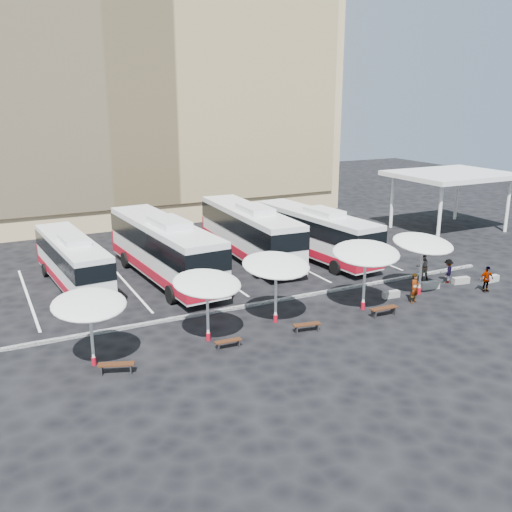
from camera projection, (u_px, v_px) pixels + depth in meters
name	position (u px, v px, depth m)	size (l,w,h in m)	color
ground	(264.00, 307.00, 32.90)	(120.00, 120.00, 0.00)	black
sandstone_building	(117.00, 86.00, 56.83)	(42.00, 18.25, 29.60)	tan
service_canopy	(452.00, 176.00, 50.56)	(10.00, 8.00, 5.20)	silver
curb_divider	(260.00, 303.00, 33.31)	(34.00, 0.25, 0.15)	black
bay_lines	(211.00, 271.00, 39.77)	(24.15, 12.00, 0.01)	white
bus_0	(72.00, 260.00, 35.97)	(3.14, 11.13, 3.49)	silver
bus_1	(164.00, 247.00, 37.33)	(3.82, 13.74, 4.31)	silver
bus_2	(249.00, 231.00, 42.08)	(3.52, 13.33, 4.19)	silver
bus_3	(315.00, 232.00, 42.36)	(3.67, 12.48, 3.90)	silver
sunshade_0	(89.00, 305.00, 25.09)	(3.41, 3.45, 3.44)	silver
sunshade_1	(207.00, 284.00, 27.66)	(4.13, 4.17, 3.52)	silver
sunshade_2	(276.00, 266.00, 29.91)	(3.67, 3.71, 3.76)	silver
sunshade_3	(366.00, 253.00, 31.70)	(4.96, 4.98, 3.92)	silver
sunshade_4	(423.00, 244.00, 34.19)	(4.03, 4.07, 3.78)	silver
wood_bench_0	(116.00, 366.00, 25.00)	(1.62, 0.95, 0.48)	black
wood_bench_1	(228.00, 342.00, 27.53)	(1.35, 0.43, 0.41)	black
wood_bench_2	(307.00, 326.00, 29.42)	(1.50, 0.66, 0.45)	black
wood_bench_3	(384.00, 309.00, 31.51)	(1.67, 0.51, 0.51)	black
conc_bench_0	(391.00, 294.00, 34.44)	(1.08, 0.36, 0.40)	gray
conc_bench_1	(430.00, 285.00, 35.99)	(1.25, 0.42, 0.47)	gray
conc_bench_2	(461.00, 280.00, 36.99)	(1.14, 0.38, 0.43)	gray
conc_bench_3	(491.00, 279.00, 37.33)	(1.12, 0.37, 0.42)	gray
passenger_0	(415.00, 288.00, 33.44)	(0.65, 0.43, 1.78)	black
passenger_1	(423.00, 266.00, 37.43)	(0.93, 0.73, 1.92)	black
passenger_2	(487.00, 279.00, 35.30)	(0.96, 0.40, 1.64)	black
passenger_3	(448.00, 271.00, 37.03)	(1.02, 0.58, 1.58)	black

